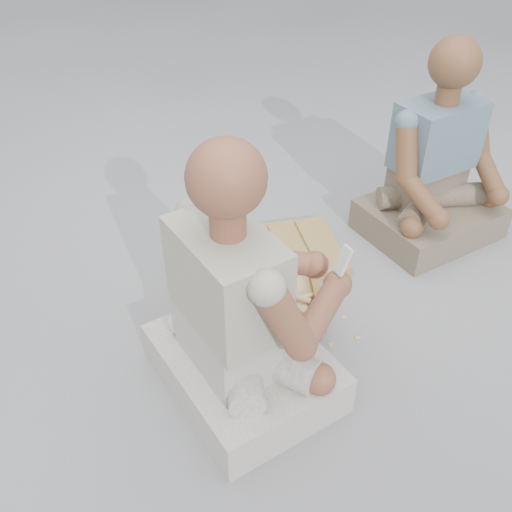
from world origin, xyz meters
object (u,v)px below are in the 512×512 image
object	(u,v)px
tool_tray	(257,296)
companion	(436,175)
carved_panel	(270,253)
craftsman	(241,317)

from	to	relation	value
tool_tray	companion	distance (m)	1.00
carved_panel	craftsman	distance (m)	0.79
tool_tray	companion	world-z (taller)	companion
carved_panel	craftsman	xyz separation A→B (m)	(-0.33, -0.65, 0.30)
craftsman	companion	size ratio (longest dim) A/B	1.04
craftsman	companion	world-z (taller)	craftsman
carved_panel	tool_tray	world-z (taller)	tool_tray
companion	tool_tray	bearing A→B (deg)	3.62
carved_panel	companion	bearing A→B (deg)	-2.81
carved_panel	craftsman	bearing A→B (deg)	-117.15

